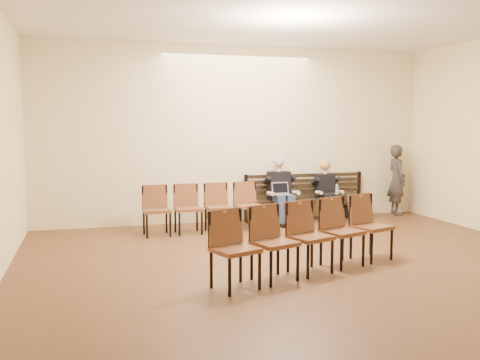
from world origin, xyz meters
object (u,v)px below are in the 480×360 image
(chair_row_front, at_px, (204,208))
(seated_woman, at_px, (327,194))
(passerby, at_px, (397,175))
(bench, at_px, (308,209))
(bag, at_px, (343,211))
(seated_man, at_px, (280,191))
(water_bottle, at_px, (337,195))
(laptop, at_px, (283,196))
(chair_row_back, at_px, (310,237))

(chair_row_front, bearing_deg, seated_woman, 8.95)
(seated_woman, xyz_separation_m, chair_row_front, (-2.67, -0.53, -0.10))
(passerby, bearing_deg, bench, 100.68)
(bag, height_order, chair_row_front, chair_row_front)
(chair_row_front, bearing_deg, seated_man, 15.36)
(bench, distance_m, water_bottle, 0.69)
(water_bottle, bearing_deg, bag, 51.53)
(laptop, xyz_separation_m, chair_row_back, (-0.84, -3.28, -0.10))
(bench, xyz_separation_m, seated_woman, (0.36, -0.12, 0.32))
(passerby, relative_size, chair_row_back, 0.60)
(seated_man, bearing_deg, bench, 10.55)
(laptop, height_order, passerby, passerby)
(laptop, height_order, chair_row_front, chair_row_front)
(bench, xyz_separation_m, chair_row_back, (-1.52, -3.61, 0.25))
(laptop, distance_m, chair_row_back, 3.38)
(bench, bearing_deg, chair_row_front, -164.29)
(laptop, distance_m, passerby, 2.83)
(bag, xyz_separation_m, chair_row_front, (-3.16, -0.75, 0.32))
(passerby, bearing_deg, laptop, 106.78)
(bench, relative_size, passerby, 1.49)
(seated_woman, relative_size, passerby, 0.62)
(seated_man, relative_size, water_bottle, 6.09)
(passerby, relative_size, chair_row_front, 0.81)
(bench, bearing_deg, seated_woman, -18.52)
(seated_man, distance_m, seated_woman, 1.01)
(laptop, relative_size, chair_row_back, 0.12)
(seated_woman, bearing_deg, bench, 161.48)
(bench, relative_size, water_bottle, 12.31)
(laptop, relative_size, bag, 1.01)
(laptop, height_order, chair_row_back, chair_row_back)
(bench, distance_m, passerby, 2.21)
(seated_woman, relative_size, chair_row_front, 0.50)
(seated_man, relative_size, passerby, 0.74)
(chair_row_front, xyz_separation_m, chair_row_back, (0.80, -2.96, 0.03))
(chair_row_front, height_order, chair_row_back, chair_row_back)
(passerby, bearing_deg, bag, 97.96)
(passerby, bearing_deg, chair_row_front, 107.60)
(seated_woman, xyz_separation_m, bag, (0.49, 0.22, -0.42))
(seated_man, distance_m, passerby, 2.77)
(bench, distance_m, chair_row_back, 3.92)
(seated_woman, bearing_deg, seated_man, 180.00)
(chair_row_front, bearing_deg, water_bottle, 2.51)
(bench, height_order, seated_woman, seated_woman)
(chair_row_back, bearing_deg, laptop, 56.01)
(seated_woman, xyz_separation_m, laptop, (-1.03, -0.21, 0.03))
(water_bottle, bearing_deg, seated_woman, 104.65)
(chair_row_back, bearing_deg, chair_row_front, 85.43)
(water_bottle, bearing_deg, chair_row_front, -175.22)
(chair_row_front, bearing_deg, laptop, 8.74)
(seated_man, relative_size, laptop, 3.80)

